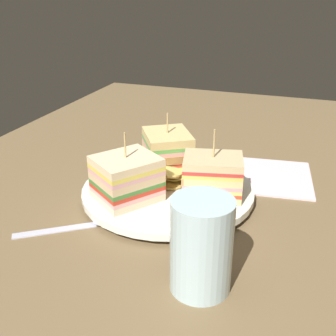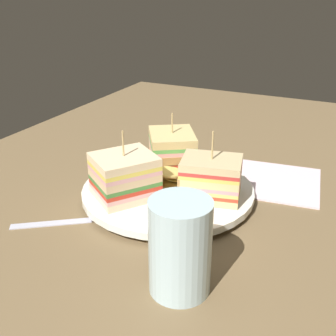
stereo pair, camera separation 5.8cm
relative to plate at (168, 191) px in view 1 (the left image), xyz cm
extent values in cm
cube|color=brown|center=(0.00, 0.00, -1.94)|extent=(128.19, 80.33, 1.80)
cylinder|color=white|center=(0.00, 0.00, -0.66)|extent=(15.06, 15.06, 0.78)
cylinder|color=white|center=(0.00, 0.00, 0.21)|extent=(24.29, 24.29, 0.95)
cube|color=beige|center=(-4.90, 4.07, 1.19)|extent=(10.35, 10.15, 1.02)
cube|color=#9E7242|center=(-1.79, 1.85, 1.19)|extent=(4.19, 5.70, 1.02)
cube|color=#E9A7A0|center=(-4.90, 4.07, 1.99)|extent=(10.35, 10.15, 0.58)
cube|color=red|center=(-4.90, 4.07, 2.57)|extent=(10.35, 10.15, 0.58)
cube|color=#427D35|center=(-4.90, 4.07, 3.15)|extent=(10.35, 10.15, 0.58)
cube|color=#DEBA8B|center=(-4.90, 4.07, 3.95)|extent=(10.35, 10.15, 1.02)
cube|color=#9E7242|center=(-1.79, 1.85, 3.95)|extent=(4.19, 5.70, 1.02)
cube|color=#E5A6A7|center=(-4.90, 4.07, 4.75)|extent=(10.35, 10.15, 0.58)
cube|color=#EED553|center=(-4.90, 4.07, 5.33)|extent=(10.35, 10.15, 0.58)
cube|color=beige|center=(-4.90, 4.07, 6.13)|extent=(10.35, 10.15, 1.02)
cylinder|color=tan|center=(-4.90, 4.07, 8.36)|extent=(0.24, 0.24, 3.43)
cube|color=#DFC17C|center=(-0.08, -6.36, 1.17)|extent=(7.50, 8.91, 0.99)
cube|color=#B2844C|center=(-0.93, -2.65, 1.17)|extent=(5.72, 1.60, 0.99)
cube|color=red|center=(-0.08, -6.36, 1.93)|extent=(7.50, 8.91, 0.52)
cube|color=#E5C964|center=(-0.08, -6.36, 2.44)|extent=(7.50, 8.91, 0.52)
cube|color=pink|center=(-0.08, -6.36, 2.96)|extent=(7.50, 8.91, 0.52)
cube|color=#DAC383|center=(-0.08, -6.36, 3.71)|extent=(7.50, 8.91, 0.99)
cube|color=#B2844C|center=(-0.93, -2.65, 3.71)|extent=(5.72, 1.60, 0.99)
cube|color=#E7C755|center=(-0.08, -6.36, 4.46)|extent=(7.50, 8.91, 0.52)
cube|color=red|center=(-0.08, -6.36, 4.98)|extent=(7.50, 8.91, 0.52)
cube|color=#D1B783|center=(-0.08, -6.36, 5.73)|extent=(7.50, 8.91, 0.99)
cylinder|color=tan|center=(-0.08, -6.36, 8.14)|extent=(0.24, 0.24, 3.84)
cube|color=beige|center=(5.97, 2.20, 1.28)|extent=(10.07, 9.69, 1.20)
cube|color=#9E7242|center=(2.75, 0.16, 1.28)|extent=(3.69, 5.58, 1.20)
cube|color=#FDD956|center=(5.97, 2.20, 2.17)|extent=(10.07, 9.69, 0.59)
cube|color=#E44636|center=(5.97, 2.20, 2.76)|extent=(10.07, 9.69, 0.59)
cube|color=#DEB985|center=(5.97, 2.20, 3.65)|extent=(10.07, 9.69, 1.20)
cube|color=#9E7242|center=(2.75, 0.16, 3.65)|extent=(3.69, 5.58, 1.20)
cube|color=pink|center=(5.97, 2.20, 4.54)|extent=(10.07, 9.69, 0.59)
cube|color=#5EAF51|center=(5.97, 2.20, 5.13)|extent=(10.07, 9.69, 0.59)
cube|color=#DDC27B|center=(5.97, 2.20, 6.02)|extent=(10.07, 9.69, 1.20)
cylinder|color=tan|center=(5.97, 2.20, 8.15)|extent=(0.24, 0.24, 3.07)
cylinder|color=#D2B861|center=(1.05, 0.28, 1.02)|extent=(5.73, 5.72, 0.58)
cylinder|color=#DECE68|center=(2.03, 0.46, 1.52)|extent=(4.45, 4.46, 0.51)
cylinder|color=#F1CB76|center=(2.03, -0.12, 1.97)|extent=(4.95, 4.96, 0.67)
cylinder|color=#E4D181|center=(2.36, -1.26, 2.01)|extent=(4.73, 4.70, 0.95)
cylinder|color=#D2BD63|center=(0.03, 0.02, 3.12)|extent=(5.92, 5.94, 0.94)
cube|color=silver|center=(-12.82, 10.46, -0.92)|extent=(6.89, 9.03, 0.25)
ellipsoid|color=silver|center=(-9.01, 5.10, -0.54)|extent=(4.27, 4.51, 1.00)
cube|color=silver|center=(11.82, -12.78, -0.79)|extent=(15.00, 14.67, 0.50)
cylinder|color=silver|center=(-16.68, -9.35, 3.93)|extent=(6.20, 6.20, 9.96)
cylinder|color=white|center=(-16.68, -9.35, 1.65)|extent=(5.70, 5.70, 5.40)
camera|label=1|loc=(-49.46, -17.49, 27.47)|focal=44.30mm
camera|label=2|loc=(-47.24, -22.80, 27.47)|focal=44.30mm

